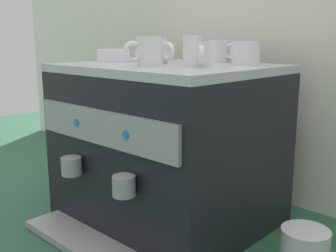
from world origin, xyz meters
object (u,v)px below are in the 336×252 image
ceramic_bowl_0 (153,55)px  ceramic_cup_0 (193,49)px  coffee_grinder (93,136)px  ceramic_cup_4 (245,53)px  ceramic_bowl_1 (114,56)px  espresso_machine (167,144)px  ceramic_cup_3 (157,51)px  ceramic_cup_5 (219,51)px  ceramic_cup_1 (198,54)px  ceramic_cup_2 (148,51)px

ceramic_bowl_0 → ceramic_cup_0: bearing=10.4°
coffee_grinder → ceramic_cup_0: bearing=15.1°
ceramic_cup_4 → ceramic_bowl_1: 0.41m
espresso_machine → ceramic_bowl_0: (-0.19, 0.13, 0.25)m
ceramic_cup_4 → ceramic_bowl_1: size_ratio=1.10×
ceramic_cup_4 → coffee_grinder: (-0.61, -0.09, -0.33)m
ceramic_cup_3 → ceramic_cup_5: size_ratio=1.05×
ceramic_cup_4 → ceramic_cup_1: bearing=-108.2°
ceramic_cup_2 → espresso_machine: bearing=102.4°
ceramic_cup_3 → coffee_grinder: ceramic_cup_3 is taller
espresso_machine → ceramic_cup_2: (0.02, -0.10, 0.28)m
espresso_machine → ceramic_cup_4: 0.35m
espresso_machine → ceramic_cup_1: bearing=-6.1°
ceramic_cup_2 → coffee_grinder: 0.58m
ceramic_bowl_0 → ceramic_cup_1: bearing=-24.0°
ceramic_bowl_0 → ceramic_cup_2: bearing=-47.0°
coffee_grinder → ceramic_cup_5: bearing=15.3°
ceramic_bowl_1 → ceramic_cup_4: bearing=24.0°
ceramic_cup_2 → ceramic_cup_4: 0.28m
ceramic_cup_0 → ceramic_cup_5: ceramic_cup_0 is taller
ceramic_cup_1 → ceramic_cup_4: 0.15m
ceramic_cup_1 → ceramic_cup_2: (-0.11, -0.08, 0.01)m
espresso_machine → ceramic_cup_1: (0.13, -0.01, 0.27)m
ceramic_cup_1 → coffee_grinder: ceramic_cup_1 is taller
ceramic_bowl_1 → coffee_grinder: size_ratio=0.28×
ceramic_bowl_0 → coffee_grinder: bearing=-162.1°
ceramic_cup_4 → ceramic_cup_5: (-0.12, 0.05, 0.00)m
ceramic_cup_2 → ceramic_cup_4: bearing=56.0°
ceramic_cup_5 → ceramic_bowl_1: (-0.25, -0.21, -0.02)m
ceramic_cup_3 → coffee_grinder: (-0.39, 0.04, -0.33)m
ceramic_cup_4 → ceramic_cup_5: ceramic_cup_5 is taller
ceramic_cup_3 → coffee_grinder: 0.51m
ceramic_cup_0 → coffee_grinder: bearing=-164.9°
ceramic_cup_2 → ceramic_bowl_1: ceramic_cup_2 is taller
ceramic_cup_2 → ceramic_bowl_1: bearing=164.3°
ceramic_cup_0 → ceramic_cup_1: (0.16, -0.17, -0.01)m
ceramic_cup_3 → ceramic_bowl_0: 0.19m
ceramic_cup_3 → ceramic_cup_4: size_ratio=0.97×
ceramic_cup_0 → ceramic_bowl_1: size_ratio=0.97×
ceramic_cup_5 → ceramic_bowl_1: size_ratio=1.02×
ceramic_cup_1 → coffee_grinder: (-0.56, 0.06, -0.33)m
ceramic_cup_4 → ceramic_cup_2: bearing=-124.0°
ceramic_cup_4 → coffee_grinder: ceramic_cup_4 is taller
coffee_grinder → ceramic_cup_4: bearing=8.1°
ceramic_cup_2 → ceramic_cup_3: bearing=122.9°
ceramic_cup_5 → espresso_machine: bearing=-106.4°
ceramic_cup_3 → ceramic_cup_4: (0.22, 0.13, -0.00)m
ceramic_cup_1 → coffee_grinder: 0.66m
ceramic_bowl_1 → coffee_grinder: 0.40m
ceramic_cup_1 → ceramic_bowl_0: bearing=156.0°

